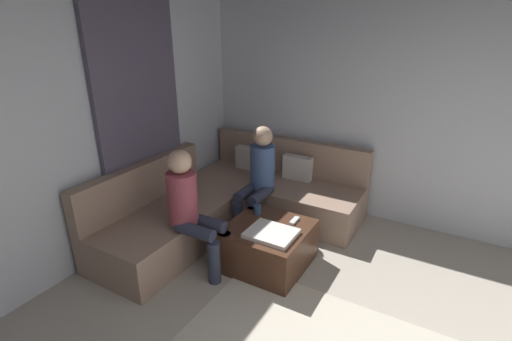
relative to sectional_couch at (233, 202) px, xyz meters
The scene contains 10 objects.
wall_back 2.57m from the sectional_couch, 27.05° to the left, with size 6.00×0.12×2.70m, color silver.
wall_left 2.33m from the sectional_couch, 114.60° to the right, with size 0.12×6.00×2.70m, color silver.
curtain_panel 1.36m from the sectional_couch, 142.74° to the right, with size 0.06×1.10×2.50m, color #595166.
sectional_couch is the anchor object (origin of this frame).
ottoman 0.91m from the sectional_couch, 35.37° to the right, with size 0.76×0.76×0.42m, color #4C2D1E.
folded_blanket 1.08m from the sectional_couch, 37.53° to the right, with size 0.44×0.36×0.04m, color white.
coffee_mug 0.66m from the sectional_couch, 33.60° to the right, with size 0.08×0.08×0.10m, color #334C72.
game_remote 0.98m from the sectional_couch, 18.43° to the right, with size 0.05×0.15×0.02m, color white.
person_on_couch_back 0.49m from the sectional_couch, 10.18° to the left, with size 0.30×0.60×1.20m.
person_on_couch_side 1.01m from the sectional_couch, 80.95° to the right, with size 0.60×0.30×1.20m.
Camera 1 is at (0.13, -1.44, 2.25)m, focal length 26.27 mm.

